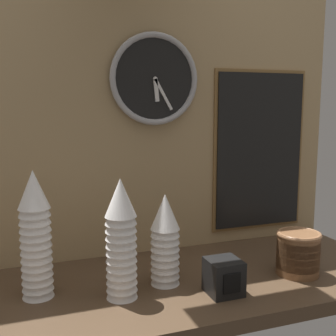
{
  "coord_description": "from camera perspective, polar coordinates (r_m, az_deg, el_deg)",
  "views": [
    {
      "loc": [
        -0.32,
        -1.11,
        0.51
      ],
      "look_at": [
        0.09,
        0.04,
        0.33
      ],
      "focal_mm": 45.0,
      "sensor_mm": 36.0,
      "label": 1
    }
  ],
  "objects": [
    {
      "name": "cup_stack_center",
      "position": [
        1.13,
        -6.37,
        -9.54
      ],
      "size": [
        0.08,
        0.08,
        0.32
      ],
      "color": "white",
      "rests_on": "ground_plane"
    },
    {
      "name": "cup_stack_center_left",
      "position": [
        1.17,
        -17.5,
        -8.62
      ],
      "size": [
        0.08,
        0.08,
        0.35
      ],
      "color": "white",
      "rests_on": "ground_plane"
    },
    {
      "name": "wall_clock",
      "position": [
        1.42,
        -1.85,
        11.94
      ],
      "size": [
        0.3,
        0.03,
        0.3
      ],
      "color": "black"
    },
    {
      "name": "cup_stack_center_right",
      "position": [
        1.21,
        -0.4,
        -9.65
      ],
      "size": [
        0.08,
        0.08,
        0.26
      ],
      "color": "white",
      "rests_on": "ground_plane"
    },
    {
      "name": "bowl_stack_far_right",
      "position": [
        1.36,
        17.21,
        -10.79
      ],
      "size": [
        0.13,
        0.13,
        0.13
      ],
      "color": "brown",
      "rests_on": "ground_plane"
    },
    {
      "name": "menu_board",
      "position": [
        1.61,
        12.27,
        2.3
      ],
      "size": [
        0.38,
        0.01,
        0.59
      ],
      "color": "olive"
    },
    {
      "name": "napkin_dispenser",
      "position": [
        1.19,
        7.56,
        -14.38
      ],
      "size": [
        0.09,
        0.1,
        0.1
      ],
      "color": "black",
      "rests_on": "ground_plane"
    },
    {
      "name": "wall_tiled_back",
      "position": [
        1.41,
        -6.7,
        9.1
      ],
      "size": [
        1.6,
        0.03,
        1.05
      ],
      "color": "tan",
      "rests_on": "ground_plane"
    },
    {
      "name": "ground_plane",
      "position": [
        1.27,
        -3.41,
        -16.11
      ],
      "size": [
        1.6,
        0.56,
        0.04
      ],
      "primitive_type": "cube",
      "color": "#4C3826"
    }
  ]
}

